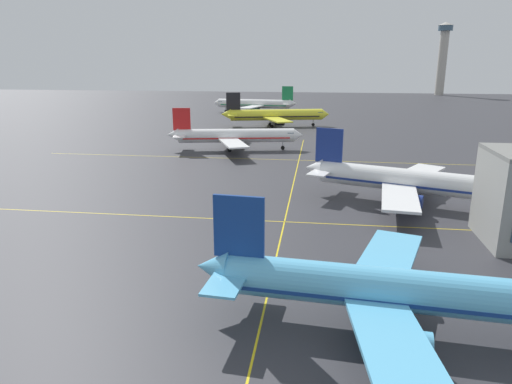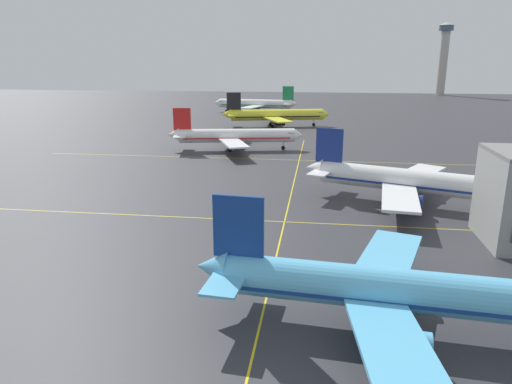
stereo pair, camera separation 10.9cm
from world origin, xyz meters
name	(u,v)px [view 1 (the left image)]	position (x,y,z in m)	size (l,w,h in m)	color
airliner_front_gate	(398,291)	(11.15, 13.56, 3.71)	(34.92, 29.99, 10.85)	#5BB7E5
airliner_second_row	(413,181)	(18.76, 50.05, 3.76)	(34.45, 29.47, 11.01)	white
airliner_third_row	(235,136)	(-16.26, 90.94, 3.54)	(33.26, 28.30, 10.38)	white
airliner_far_left_stand	(275,115)	(-10.41, 133.75, 3.83)	(35.76, 30.40, 11.22)	yellow
airliner_far_right_stand	(255,104)	(-22.49, 172.88, 3.76)	(35.47, 30.44, 11.02)	white
taxiway_markings	(284,222)	(0.00, 39.56, 0.00)	(117.98, 137.14, 0.01)	yellow
control_tower	(443,54)	(76.44, 287.22, 24.43)	(8.82, 8.82, 42.55)	#ADA89E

